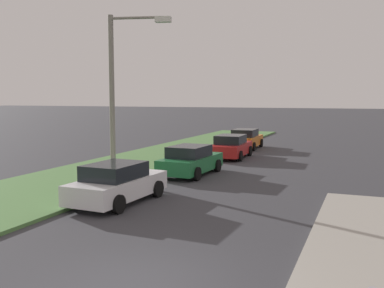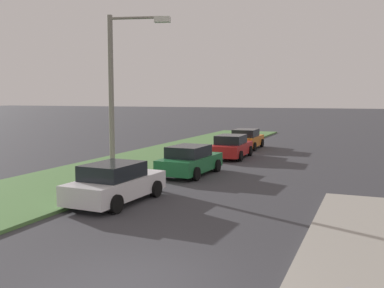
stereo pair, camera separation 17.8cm
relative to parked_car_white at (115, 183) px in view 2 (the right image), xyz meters
name	(u,v)px [view 2 (the right image)]	position (x,y,z in m)	size (l,w,h in m)	color
ground	(131,286)	(-6.12, -4.17, -0.72)	(300.00, 300.00, 0.00)	#38383D
grass_median	(89,176)	(3.88, 3.92, -0.66)	(60.00, 6.00, 0.12)	#517F42
parked_car_white	(115,183)	(0.00, 0.00, 0.00)	(4.38, 2.17, 1.47)	silver
parked_car_green	(190,161)	(6.39, -0.30, 0.00)	(4.36, 2.14, 1.47)	#1E6B38
parked_car_red	(231,147)	(13.08, -0.38, 0.00)	(4.37, 2.15, 1.47)	red
parked_car_orange	(246,139)	(18.36, 0.10, 0.00)	(4.35, 2.12, 1.47)	orange
streetlight	(119,85)	(3.79, 2.13, 3.67)	(0.99, 2.83, 7.50)	gray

